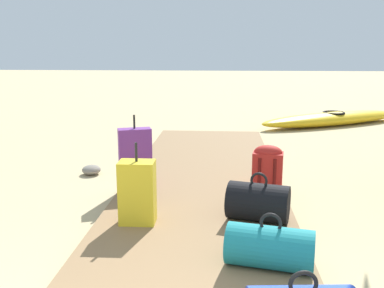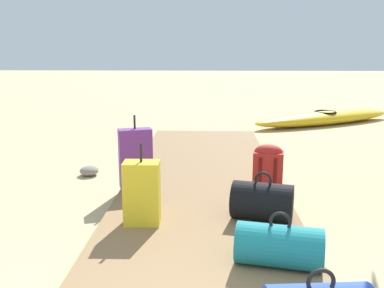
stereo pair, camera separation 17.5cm
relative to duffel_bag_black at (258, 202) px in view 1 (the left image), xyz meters
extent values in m
plane|color=tan|center=(-0.58, 0.07, -0.26)|extent=(60.00, 60.00, 0.00)
cube|color=olive|center=(-0.58, 0.80, -0.22)|extent=(1.90, 7.35, 0.08)
cylinder|color=black|center=(0.00, 0.00, 0.00)|extent=(0.64, 0.49, 0.36)
torus|color=black|center=(0.00, 0.00, 0.21)|extent=(0.16, 0.06, 0.16)
cube|color=#6B2D84|center=(-1.36, 0.93, 0.17)|extent=(0.41, 0.28, 0.69)
cylinder|color=black|center=(-1.36, 0.93, 0.59)|extent=(0.02, 0.02, 0.16)
torus|color=black|center=(0.10, -1.72, 0.17)|extent=(0.17, 0.04, 0.16)
cylinder|color=#197A7F|center=(0.01, -0.89, -0.02)|extent=(0.69, 0.44, 0.32)
torus|color=black|center=(0.01, -0.89, 0.17)|extent=(0.17, 0.06, 0.16)
cube|color=gold|center=(-1.12, -0.13, 0.11)|extent=(0.33, 0.23, 0.59)
cylinder|color=black|center=(-1.12, -0.13, 0.50)|extent=(0.02, 0.02, 0.17)
cube|color=red|center=(0.18, 0.93, 0.04)|extent=(0.37, 0.28, 0.44)
ellipsoid|color=red|center=(0.18, 0.93, 0.26)|extent=(0.35, 0.26, 0.17)
cylinder|color=#5B110F|center=(0.08, 0.84, 0.04)|extent=(0.04, 0.04, 0.35)
cylinder|color=#5B110F|center=(0.24, 0.81, 0.04)|extent=(0.04, 0.04, 0.35)
ellipsoid|color=gold|center=(2.13, 5.81, -0.12)|extent=(3.66, 2.41, 0.29)
torus|color=black|center=(2.13, 5.81, 0.02)|extent=(0.66, 0.66, 0.05)
ellipsoid|color=gray|center=(-2.12, 1.64, -0.20)|extent=(0.34, 0.34, 0.13)
camera|label=1|loc=(-0.35, -3.83, 1.41)|focal=39.96mm
camera|label=2|loc=(-0.52, -3.84, 1.41)|focal=39.96mm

